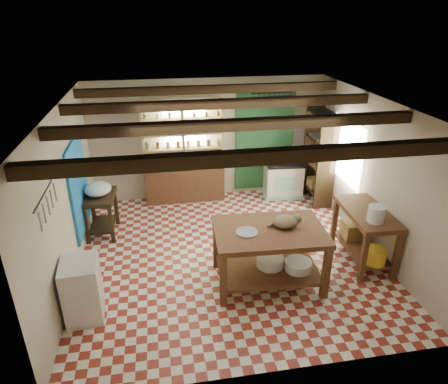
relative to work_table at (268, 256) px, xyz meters
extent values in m
cube|color=#9C3022|center=(-0.46, 0.82, -0.47)|extent=(5.00, 5.00, 0.02)
cube|color=#444449|center=(-0.46, 0.82, 2.14)|extent=(5.00, 5.00, 0.02)
cube|color=beige|center=(-0.46, 3.32, 0.84)|extent=(5.00, 0.04, 2.60)
cube|color=beige|center=(-0.46, -1.68, 0.84)|extent=(5.00, 0.04, 2.60)
cube|color=beige|center=(-2.96, 0.82, 0.84)|extent=(0.04, 5.00, 2.60)
cube|color=beige|center=(2.04, 0.82, 0.84)|extent=(0.04, 5.00, 2.60)
cube|color=#332211|center=(-0.46, 0.82, 2.02)|extent=(5.00, 3.80, 0.15)
cube|color=#186FB9|center=(-2.93, 1.72, 0.64)|extent=(0.04, 1.40, 1.60)
cube|color=#22552C|center=(0.79, 3.29, 0.79)|extent=(1.30, 0.04, 2.30)
cube|color=white|center=(-0.96, 3.30, 1.24)|extent=(0.90, 0.02, 0.80)
cube|color=white|center=(2.02, 1.82, 0.94)|extent=(0.02, 1.30, 1.20)
cube|color=black|center=(-2.90, -0.38, 1.32)|extent=(0.06, 0.90, 0.28)
cube|color=black|center=(0.79, 2.87, 1.72)|extent=(0.86, 0.12, 0.36)
cube|color=tan|center=(-1.01, 3.13, 0.64)|extent=(1.70, 0.34, 2.20)
cube|color=#332211|center=(1.82, 2.62, 0.54)|extent=(0.40, 0.86, 2.00)
cube|color=brown|center=(0.00, 0.00, 0.00)|extent=(1.69, 1.17, 0.93)
cube|color=white|center=(1.17, 2.97, -0.06)|extent=(0.86, 0.61, 0.80)
cube|color=#332211|center=(-2.66, 1.92, -0.06)|extent=(0.58, 0.81, 0.80)
cube|color=silver|center=(-2.68, -0.32, -0.03)|extent=(0.52, 0.61, 0.86)
cube|color=brown|center=(1.72, 0.30, 0.00)|extent=(0.71, 1.33, 0.93)
ellipsoid|color=#8B7651|center=(0.25, 0.04, 0.55)|extent=(0.42, 0.34, 0.18)
cylinder|color=#94949B|center=(-0.35, -0.03, 0.47)|extent=(0.34, 0.34, 0.02)
cylinder|color=silver|center=(0.05, 0.05, -0.14)|extent=(0.44, 0.44, 0.15)
cylinder|color=silver|center=(0.44, -0.12, -0.15)|extent=(0.43, 0.43, 0.14)
cylinder|color=#94949B|center=(0.92, 2.98, 0.45)|extent=(0.20, 0.20, 0.21)
cylinder|color=black|center=(1.27, 2.96, 0.44)|extent=(0.17, 0.17, 0.19)
ellipsoid|color=silver|center=(-2.66, 1.92, 0.46)|extent=(0.51, 0.51, 0.24)
cylinder|color=silver|center=(1.65, -0.05, 0.60)|extent=(0.27, 0.27, 0.26)
cube|color=olive|center=(1.73, 0.60, -0.07)|extent=(0.44, 0.36, 0.30)
cylinder|color=yellow|center=(1.69, -0.15, -0.09)|extent=(0.35, 0.35, 0.24)
camera|label=1|loc=(-1.53, -4.90, 3.45)|focal=32.00mm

